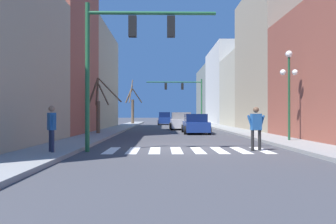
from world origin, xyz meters
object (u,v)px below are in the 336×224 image
car_parked_left_far (182,120)px  car_parked_right_near (181,121)px  traffic_signal_near (124,46)px  street_tree_left_mid (132,105)px  pedestrian_on_right_sidewalk (256,125)px  street_tree_right_near (99,107)px  street_lamp_right_corner (289,77)px  pedestrian_crossing_street (52,125)px  traffic_signal_far (185,92)px  car_driving_away_lane (195,124)px  car_driving_toward_lane (165,119)px

car_parked_left_far → car_parked_right_near: size_ratio=0.99×
traffic_signal_near → car_parked_right_near: bearing=79.9°
car_parked_left_far → street_tree_left_mid: bearing=39.9°
car_parked_right_near → car_parked_left_far: bearing=-4.7°
pedestrian_on_right_sidewalk → street_tree_right_near: street_tree_right_near is taller
traffic_signal_near → car_parked_right_near: size_ratio=1.24×
street_lamp_right_corner → traffic_signal_near: bearing=-154.8°
pedestrian_crossing_street → traffic_signal_far: bearing=133.2°
traffic_signal_far → street_tree_left_mid: size_ratio=1.13×
pedestrian_on_right_sidewalk → street_tree_left_mid: street_tree_left_mid is taller
pedestrian_crossing_street → street_tree_left_mid: bearing=146.7°
traffic_signal_far → traffic_signal_near: bearing=-98.9°
car_parked_right_near → pedestrian_on_right_sidewalk: 19.15m
pedestrian_on_right_sidewalk → street_tree_left_mid: size_ratio=0.28×
traffic_signal_near → traffic_signal_far: 29.28m
traffic_signal_far → street_lamp_right_corner: (3.71, -25.05, -0.95)m
car_parked_left_far → street_lamp_right_corner: bearing=-169.3°
street_lamp_right_corner → car_parked_right_near: (-4.83, 15.38, -2.68)m
street_lamp_right_corner → car_driving_away_lane: size_ratio=1.01×
traffic_signal_near → traffic_signal_far: traffic_signal_far is taller
car_parked_left_far → street_tree_left_mid: street_tree_left_mid is taller
traffic_signal_far → pedestrian_on_right_sidewalk: 28.92m
car_driving_toward_lane → pedestrian_crossing_street: size_ratio=2.58×
traffic_signal_near → street_tree_left_mid: bearing=94.6°
car_parked_right_near → street_tree_left_mid: size_ratio=0.76×
car_driving_toward_lane → car_parked_right_near: 14.71m
car_driving_away_lane → car_driving_toward_lane: 21.60m
car_parked_left_far → street_tree_left_mid: (-6.80, 8.13, 1.99)m
traffic_signal_far → street_lamp_right_corner: size_ratio=1.53×
car_parked_right_near → pedestrian_crossing_street: bearing=164.1°
street_lamp_right_corner → street_tree_left_mid: (-11.04, 30.58, -0.69)m
street_lamp_right_corner → street_tree_right_near: 13.12m
car_driving_away_lane → street_tree_left_mid: (-6.97, 22.05, 2.06)m
street_tree_left_mid → car_driving_toward_lane: bearing=-6.9°
pedestrian_crossing_street → car_driving_toward_lane: bearing=139.1°
street_lamp_right_corner → car_driving_away_lane: (-4.07, 8.53, -2.75)m
street_lamp_right_corner → street_tree_left_mid: 32.52m
car_driving_toward_lane → car_parked_right_near: size_ratio=0.89×
street_tree_right_near → street_lamp_right_corner: bearing=-30.3°
car_parked_right_near → pedestrian_on_right_sidewalk: pedestrian_on_right_sidewalk is taller
car_parked_right_near → car_driving_away_lane: bearing=-173.7°
car_parked_left_far → car_parked_right_near: bearing=175.3°
car_driving_away_lane → street_tree_left_mid: 23.22m
street_tree_left_mid → street_lamp_right_corner: bearing=-70.1°
street_tree_left_mid → street_tree_right_near: street_tree_left_mid is taller
car_parked_right_near → pedestrian_crossing_street: size_ratio=2.89×
car_parked_left_far → car_parked_right_near: car_parked_right_near is taller
street_tree_right_near → car_parked_left_far: bearing=66.2°
pedestrian_crossing_street → street_tree_left_mid: street_tree_left_mid is taller
street_tree_left_mid → car_parked_left_far: bearing=-50.1°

